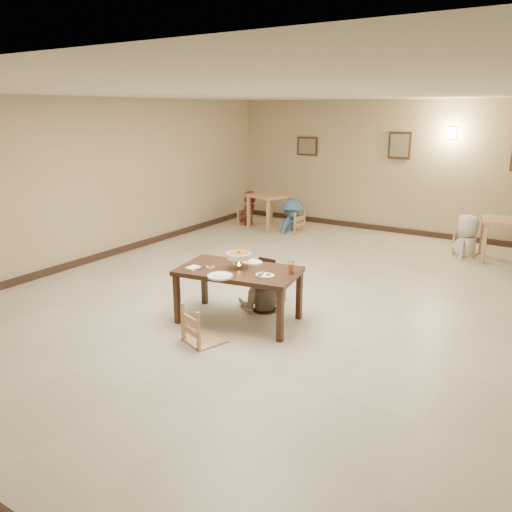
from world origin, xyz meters
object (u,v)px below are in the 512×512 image
Objects in this scene: chair_far at (269,276)px; bg_table_left at (270,200)px; main_table at (239,275)px; bg_diner_b at (292,199)px; bg_chair_ll at (248,207)px; chair_near at (204,306)px; drink_glass at (291,268)px; main_diner at (263,257)px; bg_table_right at (505,227)px; bg_chair_rl at (467,234)px; bg_diner_c at (469,215)px; curry_warmer at (239,256)px; bg_diner_a at (248,191)px; bg_chair_lr at (292,211)px.

bg_table_left is at bearing 109.80° from chair_far.
bg_diner_b reaches higher than main_table.
bg_chair_ll is 1.29m from bg_diner_b.
drink_glass is (0.68, 0.95, 0.35)m from chair_near.
main_diner is at bearing 150.65° from drink_glass.
drink_glass reaches higher than bg_table_right.
bg_chair_rl is (1.29, 4.86, -0.38)m from drink_glass.
bg_diner_c reaches higher than bg_table_right.
bg_table_left is at bearing -79.26° from main_diner.
main_table is at bearing 68.66° from main_diner.
bg_diner_c reaches higher than bg_table_left.
curry_warmer is 2.25× the size of drink_glass.
bg_diner_a is at bearing 122.06° from curry_warmer.
bg_chair_lr reaches higher than bg_chair_rl.
chair_near reaches higher than bg_chair_rl.
bg_diner_b is 0.96× the size of bg_diner_c.
bg_chair_ll is (-3.12, 4.98, -0.21)m from main_table.
bg_diner_c reaches higher than bg_chair_ll.
bg_table_right is (2.64, 4.98, -0.25)m from curry_warmer.
chair_far is 0.80m from curry_warmer.
bg_diner_c reaches higher than chair_far.
bg_diner_a is at bearing -42.03° from chair_near.
chair_near is 0.60× the size of bg_diner_b.
bg_diner_c reaches higher than main_table.
bg_chair_lr reaches higher than main_table.
chair_near is at bearing -66.47° from bg_table_left.
bg_table_right is 0.55× the size of bg_diner_a.
bg_chair_lr is at bearing -52.44° from chair_near.
bg_chair_ll is (-3.79, 4.78, -0.36)m from drink_glass.
bg_diner_a is (-3.17, 4.29, 0.40)m from chair_far.
main_diner is at bearing -20.65° from bg_diner_c.
bg_table_left is at bearing -85.92° from bg_diner_c.
bg_chair_rl is at bearing 175.47° from bg_table_right.
bg_chair_rl is at bearing 55.47° from chair_far.
bg_diner_a is 5.08m from bg_diner_c.
main_table is 5.29m from bg_chair_lr.
chair_near is at bearing -125.47° from drink_glass.
bg_chair_lr is at bearing -85.71° from main_diner.
drink_glass is 0.09× the size of bg_diner_a.
main_diner is 5.15m from bg_table_right.
bg_table_left is at bearing 85.96° from bg_diner_b.
drink_glass is (0.69, 0.17, -0.10)m from curry_warmer.
bg_diner_b is at bearing 110.61° from curry_warmer.
chair_near is at bearing -88.99° from curry_warmer.
chair_near is at bearing -114.50° from bg_table_right.
chair_near is 1.02× the size of bg_chair_ll.
bg_diner_c is (1.29, 4.86, -0.00)m from drink_glass.
chair_near is 5.98m from bg_chair_lr.
chair_far is 0.33m from main_diner.
bg_chair_rl is 0.56× the size of bg_diner_b.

